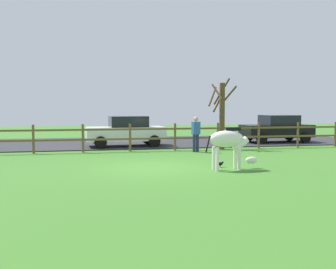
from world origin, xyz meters
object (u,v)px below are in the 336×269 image
object	(u,v)px
zebra	(229,142)
visitor_near_fence	(196,132)
crow_on_grass	(221,164)
bare_tree	(222,112)
parked_car_white	(126,131)
parked_car_black	(277,128)

from	to	relation	value
zebra	visitor_near_fence	bearing A→B (deg)	86.33
crow_on_grass	bare_tree	bearing A→B (deg)	70.14
parked_car_white	zebra	bearing A→B (deg)	-71.84
parked_car_black	visitor_near_fence	world-z (taller)	visitor_near_fence
zebra	parked_car_black	bearing A→B (deg)	54.08
bare_tree	zebra	distance (m)	6.45
zebra	visitor_near_fence	xyz separation A→B (m)	(0.33, 5.14, -0.02)
bare_tree	parked_car_black	world-z (taller)	bare_tree
zebra	crow_on_grass	distance (m)	0.97
crow_on_grass	parked_car_black	world-z (taller)	parked_car_black
visitor_near_fence	zebra	bearing A→B (deg)	-93.67
bare_tree	crow_on_grass	size ratio (longest dim) A/B	16.41
parked_car_black	visitor_near_fence	bearing A→B (deg)	-150.02
parked_car_black	visitor_near_fence	size ratio (longest dim) A/B	2.47
bare_tree	parked_car_white	bearing A→B (deg)	157.39
crow_on_grass	parked_car_black	distance (m)	10.13
zebra	crow_on_grass	bearing A→B (deg)	99.15
bare_tree	zebra	xyz separation A→B (m)	(-1.92, -6.10, -0.89)
crow_on_grass	parked_car_white	bearing A→B (deg)	108.80
crow_on_grass	parked_car_white	world-z (taller)	parked_car_white
crow_on_grass	visitor_near_fence	size ratio (longest dim) A/B	0.13
bare_tree	visitor_near_fence	distance (m)	2.07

